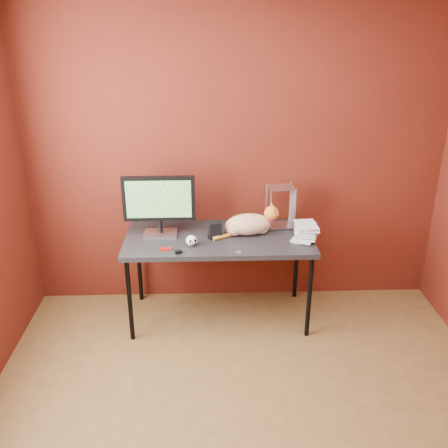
{
  "coord_description": "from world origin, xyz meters",
  "views": [
    {
      "loc": [
        -0.23,
        -2.27,
        2.41
      ],
      "look_at": [
        -0.12,
        1.15,
        0.95
      ],
      "focal_mm": 40.0,
      "sensor_mm": 36.0,
      "label": 1
    }
  ],
  "objects_px": {
    "cat": "(249,224)",
    "skull_mug": "(191,241)",
    "monitor": "(159,203)",
    "desk": "(219,242)",
    "book_stack": "(300,158)",
    "speaker": "(215,230)"
  },
  "relations": [
    {
      "from": "cat",
      "to": "skull_mug",
      "type": "relative_size",
      "value": 5.83
    },
    {
      "from": "monitor",
      "to": "cat",
      "type": "distance_m",
      "value": 0.74
    },
    {
      "from": "desk",
      "to": "skull_mug",
      "type": "distance_m",
      "value": 0.28
    },
    {
      "from": "book_stack",
      "to": "desk",
      "type": "bearing_deg",
      "value": 177.39
    },
    {
      "from": "desk",
      "to": "book_stack",
      "type": "relative_size",
      "value": 1.15
    },
    {
      "from": "cat",
      "to": "book_stack",
      "type": "bearing_deg",
      "value": -15.79
    },
    {
      "from": "skull_mug",
      "to": "book_stack",
      "type": "height_order",
      "value": "book_stack"
    },
    {
      "from": "monitor",
      "to": "cat",
      "type": "relative_size",
      "value": 1.07
    },
    {
      "from": "speaker",
      "to": "book_stack",
      "type": "relative_size",
      "value": 0.1
    },
    {
      "from": "skull_mug",
      "to": "speaker",
      "type": "xyz_separation_m",
      "value": [
        0.18,
        0.14,
        0.02
      ]
    },
    {
      "from": "desk",
      "to": "book_stack",
      "type": "xyz_separation_m",
      "value": [
        0.61,
        -0.03,
        0.7
      ]
    },
    {
      "from": "cat",
      "to": "skull_mug",
      "type": "xyz_separation_m",
      "value": [
        -0.46,
        -0.2,
        -0.05
      ]
    },
    {
      "from": "cat",
      "to": "monitor",
      "type": "bearing_deg",
      "value": 174.04
    },
    {
      "from": "skull_mug",
      "to": "speaker",
      "type": "height_order",
      "value": "speaker"
    },
    {
      "from": "desk",
      "to": "book_stack",
      "type": "height_order",
      "value": "book_stack"
    },
    {
      "from": "monitor",
      "to": "skull_mug",
      "type": "bearing_deg",
      "value": -40.39
    },
    {
      "from": "desk",
      "to": "speaker",
      "type": "height_order",
      "value": "speaker"
    },
    {
      "from": "cat",
      "to": "skull_mug",
      "type": "distance_m",
      "value": 0.5
    },
    {
      "from": "speaker",
      "to": "skull_mug",
      "type": "bearing_deg",
      "value": -151.13
    },
    {
      "from": "desk",
      "to": "monitor",
      "type": "bearing_deg",
      "value": 173.28
    },
    {
      "from": "desk",
      "to": "skull_mug",
      "type": "bearing_deg",
      "value": -143.37
    },
    {
      "from": "monitor",
      "to": "cat",
      "type": "height_order",
      "value": "monitor"
    }
  ]
}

